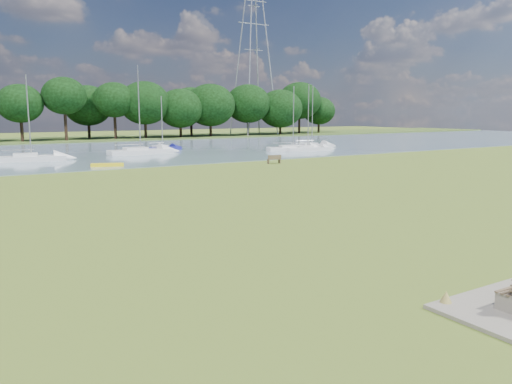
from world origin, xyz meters
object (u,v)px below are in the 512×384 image
sailboat_3 (311,145)px  sailboat_8 (140,150)px  pylon (254,24)px  sailboat_0 (162,147)px  sailboat_5 (293,147)px  riverbank_bench (274,159)px  sailboat_2 (307,147)px  kayak (107,165)px  sailboat_6 (31,156)px

sailboat_3 → sailboat_8: sailboat_8 is taller
pylon → sailboat_0: size_ratio=5.43×
pylon → sailboat_5: (-18.42, -39.37, -22.18)m
riverbank_bench → sailboat_2: bearing=50.5°
kayak → sailboat_6: 10.23m
sailboat_2 → sailboat_8: sailboat_8 is taller
pylon → sailboat_3: bearing=-110.1°
kayak → sailboat_2: (26.44, 5.18, 0.26)m
sailboat_3 → sailboat_8: 23.16m
sailboat_5 → sailboat_6: sailboat_6 is taller
riverbank_bench → sailboat_0: (-3.35, 20.26, 0.06)m
pylon → sailboat_3: 45.06m
sailboat_0 → sailboat_8: size_ratio=0.67×
pylon → sailboat_2: (-16.86, -40.39, -22.19)m
sailboat_2 → sailboat_6: size_ratio=0.97×
pylon → sailboat_8: pylon is taller
kayak → sailboat_5: bearing=31.6°
kayak → sailboat_5: sailboat_5 is taller
sailboat_0 → sailboat_5: (13.94, -8.63, -0.02)m
riverbank_bench → sailboat_2: (12.14, 10.62, 0.03)m
pylon → sailboat_8: size_ratio=3.66×
sailboat_0 → sailboat_2: (15.49, -9.64, -0.03)m
riverbank_bench → sailboat_3: bearing=51.7°
kayak → sailboat_8: (6.83, 11.24, 0.35)m
sailboat_0 → sailboat_2: 18.25m
sailboat_0 → sailboat_3: bearing=-36.2°
sailboat_0 → pylon: bearing=25.3°
sailboat_0 → sailboat_3: 19.86m
sailboat_5 → sailboat_6: (-30.00, 2.66, 0.06)m
sailboat_3 → sailboat_8: (-23.02, 2.52, 0.06)m
sailboat_3 → sailboat_6: size_ratio=0.99×
riverbank_bench → sailboat_3: (15.55, 14.16, 0.06)m
riverbank_bench → sailboat_3: sailboat_3 is taller
kayak → sailboat_8: 13.16m
sailboat_6 → sailboat_8: bearing=19.4°
kayak → sailboat_8: sailboat_8 is taller
sailboat_0 → sailboat_8: 5.46m
sailboat_0 → sailboat_5: sailboat_5 is taller
sailboat_2 → riverbank_bench: bearing=-127.2°
riverbank_bench → sailboat_8: 18.28m
sailboat_0 → sailboat_6: size_ratio=0.81×
riverbank_bench → sailboat_5: bearing=57.1°
pylon → sailboat_5: size_ratio=4.60×
sailboat_0 → sailboat_3: sailboat_3 is taller
kayak → pylon: 66.76m
sailboat_3 → pylon: bearing=72.2°
sailboat_2 → sailboat_8: size_ratio=0.82×
riverbank_bench → sailboat_8: (-7.48, 16.68, 0.12)m
sailboat_0 → sailboat_5: size_ratio=0.85×
riverbank_bench → sailboat_6: (-19.42, 14.29, 0.11)m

